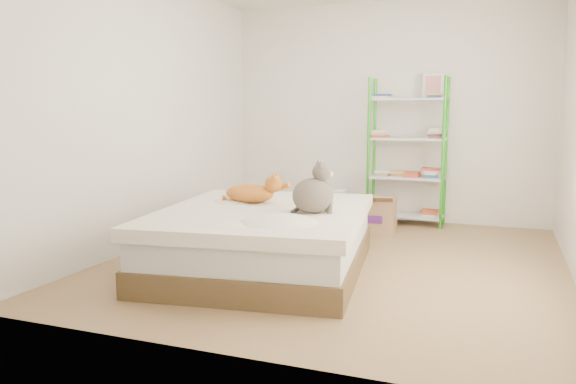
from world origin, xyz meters
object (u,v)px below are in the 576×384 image
at_px(bed, 264,239).
at_px(cardboard_box, 370,215).
at_px(shelf_unit, 407,155).
at_px(white_bin, 331,204).
at_px(grey_cat, 313,188).
at_px(orange_cat, 250,191).

distance_m(bed, cardboard_box, 1.85).
relative_size(shelf_unit, white_bin, 4.84).
xyz_separation_m(bed, cardboard_box, (0.50, 1.77, -0.07)).
height_order(grey_cat, shelf_unit, shelf_unit).
relative_size(grey_cat, white_bin, 1.12).
distance_m(orange_cat, white_bin, 2.16).
bearing_deg(shelf_unit, bed, -108.65).
distance_m(grey_cat, white_bin, 2.51).
bearing_deg(grey_cat, orange_cat, 36.95).
xyz_separation_m(shelf_unit, white_bin, (-0.90, -0.03, -0.62)).
xyz_separation_m(orange_cat, cardboard_box, (0.74, 1.54, -0.43)).
height_order(cardboard_box, white_bin, cardboard_box).
distance_m(bed, white_bin, 2.34).
bearing_deg(orange_cat, white_bin, 83.10).
distance_m(bed, orange_cat, 0.49).
bearing_deg(grey_cat, shelf_unit, -38.86).
xyz_separation_m(bed, shelf_unit, (0.80, 2.37, 0.55)).
relative_size(orange_cat, grey_cat, 1.30).
bearing_deg(shelf_unit, cardboard_box, -116.53).
distance_m(bed, shelf_unit, 2.56).
height_order(bed, grey_cat, grey_cat).
bearing_deg(grey_cat, cardboard_box, -32.37).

